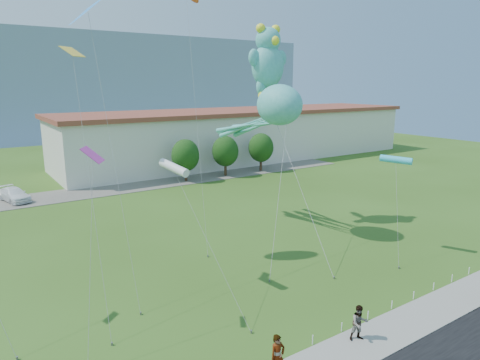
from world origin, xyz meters
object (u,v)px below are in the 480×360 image
Objects in this scene: warehouse at (245,134)px; teddy_bear_kite at (268,61)px; octopus_kite at (270,113)px; pedestrian_right at (359,323)px; pedestrian_left at (278,356)px; parked_car_white at (14,195)px.

warehouse is 35.38m from teddy_bear_kite.
octopus_kite is 0.76× the size of teddy_bear_kite.
pedestrian_right is 0.14× the size of octopus_kite.
pedestrian_left is at bearing -126.36° from octopus_kite.
octopus_kite is (5.96, 14.97, 9.06)m from pedestrian_right.
pedestrian_right is (-24.97, -46.36, -3.13)m from warehouse.
parked_car_white is at bearing 126.15° from octopus_kite.
octopus_kite is at bearing -121.20° from warehouse.
parked_car_white is (-35.69, -8.57, -3.35)m from warehouse.
warehouse is 52.75m from pedestrian_right.
teddy_bear_kite is at bearing 90.49° from pedestrian_right.
octopus_kite reaches higher than warehouse.
octopus_kite is (16.68, -22.83, 9.28)m from parked_car_white.
parked_car_white is 0.29× the size of teddy_bear_kite.
pedestrian_left reaches higher than parked_car_white.
octopus_kite is 5.02m from teddy_bear_kite.
warehouse is 36.85m from parked_car_white.
parked_car_white is (-5.72, 37.70, -0.31)m from pedestrian_left.
warehouse is 33.95× the size of pedestrian_right.
pedestrian_left is 1.09× the size of pedestrian_right.
teddy_bear_kite is at bearing -121.11° from warehouse.
pedestrian_left is 0.40× the size of parked_car_white.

